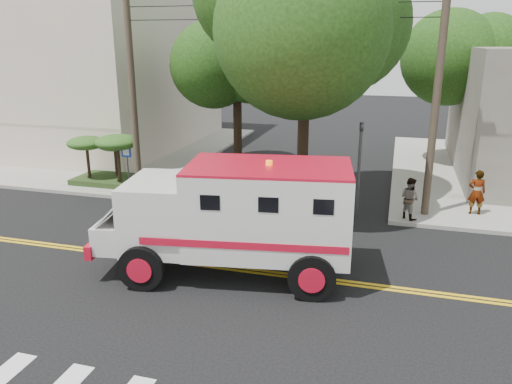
% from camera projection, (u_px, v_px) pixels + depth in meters
% --- Properties ---
extents(ground, '(100.00, 100.00, 0.00)m').
position_uv_depth(ground, '(210.00, 266.00, 14.89)').
color(ground, black).
rests_on(ground, ground).
extents(sidewalk_nw, '(17.00, 17.00, 0.15)m').
position_uv_depth(sidewalk_nw, '(84.00, 148.00, 30.82)').
color(sidewalk_nw, gray).
rests_on(sidewalk_nw, ground).
extents(building_left, '(16.00, 14.00, 10.00)m').
position_uv_depth(building_left, '(62.00, 62.00, 31.24)').
color(building_left, beige).
rests_on(building_left, sidewalk_nw).
extents(utility_pole_left, '(0.28, 0.28, 9.00)m').
position_uv_depth(utility_pole_left, '(132.00, 89.00, 20.56)').
color(utility_pole_left, '#382D23').
rests_on(utility_pole_left, ground).
extents(utility_pole_right, '(0.28, 0.28, 9.00)m').
position_uv_depth(utility_pole_right, '(437.00, 98.00, 17.63)').
color(utility_pole_right, '#382D23').
rests_on(utility_pole_right, ground).
extents(tree_main, '(6.08, 5.70, 9.85)m').
position_uv_depth(tree_main, '(317.00, 18.00, 17.99)').
color(tree_main, black).
rests_on(tree_main, ground).
extents(tree_left, '(4.48, 4.20, 7.70)m').
position_uv_depth(tree_left, '(242.00, 55.00, 24.75)').
color(tree_left, black).
rests_on(tree_left, ground).
extents(tree_right, '(4.80, 4.50, 8.20)m').
position_uv_depth(tree_right, '(482.00, 47.00, 25.30)').
color(tree_right, black).
rests_on(tree_right, ground).
extents(traffic_signal, '(0.15, 0.18, 3.60)m').
position_uv_depth(traffic_signal, '(359.00, 160.00, 18.40)').
color(traffic_signal, '#3F3F42').
rests_on(traffic_signal, ground).
extents(accessibility_sign, '(0.45, 0.10, 2.02)m').
position_uv_depth(accessibility_sign, '(127.00, 161.00, 21.79)').
color(accessibility_sign, '#3F3F42').
rests_on(accessibility_sign, ground).
extents(palm_planter, '(3.52, 2.63, 2.36)m').
position_uv_depth(palm_planter, '(107.00, 151.00, 22.45)').
color(palm_planter, '#1E3314').
rests_on(palm_planter, sidewalk_nw).
extents(armored_truck, '(7.43, 3.75, 3.24)m').
position_uv_depth(armored_truck, '(236.00, 213.00, 13.91)').
color(armored_truck, beige).
rests_on(armored_truck, ground).
extents(pedestrian_a, '(0.65, 0.44, 1.71)m').
position_uv_depth(pedestrian_a, '(477.00, 192.00, 18.64)').
color(pedestrian_a, gray).
rests_on(pedestrian_a, sidewalk_ne).
extents(pedestrian_b, '(0.95, 0.94, 1.55)m').
position_uv_depth(pedestrian_b, '(410.00, 198.00, 18.19)').
color(pedestrian_b, gray).
rests_on(pedestrian_b, sidewalk_ne).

